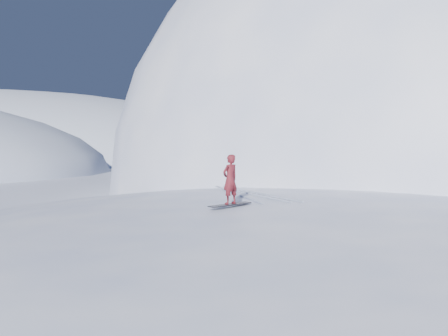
# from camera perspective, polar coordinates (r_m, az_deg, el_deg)

# --- Properties ---
(ground) EXTENTS (400.00, 400.00, 0.00)m
(ground) POSITION_cam_1_polar(r_m,az_deg,el_deg) (14.07, 12.85, -14.69)
(ground) COLOR white
(ground) RESTS_ON ground
(near_ridge) EXTENTS (36.00, 28.00, 4.80)m
(near_ridge) POSITION_cam_1_polar(r_m,az_deg,el_deg) (17.10, 11.82, -11.49)
(near_ridge) COLOR white
(near_ridge) RESTS_ON ground
(summit_peak) EXTENTS (60.00, 56.00, 56.00)m
(summit_peak) POSITION_cam_1_polar(r_m,az_deg,el_deg) (47.28, 24.56, -2.44)
(summit_peak) COLOR white
(summit_peak) RESTS_ON ground
(peak_shoulder) EXTENTS (28.00, 24.00, 18.00)m
(peak_shoulder) POSITION_cam_1_polar(r_m,az_deg,el_deg) (36.02, 14.51, -3.89)
(peak_shoulder) COLOR white
(peak_shoulder) RESTS_ON ground
(far_ridge_c) EXTENTS (140.00, 90.00, 36.00)m
(far_ridge_c) POSITION_cam_1_polar(r_m,az_deg,el_deg) (127.10, -26.81, 0.76)
(far_ridge_c) COLOR white
(far_ridge_c) RESTS_ON ground
(wind_bumps) EXTENTS (16.00, 14.40, 1.00)m
(wind_bumps) POSITION_cam_1_polar(r_m,az_deg,el_deg) (15.77, 7.75, -12.70)
(wind_bumps) COLOR white
(wind_bumps) RESTS_ON ground
(snowboard) EXTENTS (1.53, 1.11, 0.03)m
(snowboard) POSITION_cam_1_polar(r_m,az_deg,el_deg) (13.63, 0.81, -4.78)
(snowboard) COLOR black
(snowboard) RESTS_ON near_ridge
(snowboarder) EXTENTS (0.67, 0.61, 1.54)m
(snowboarder) POSITION_cam_1_polar(r_m,az_deg,el_deg) (13.55, 0.81, -1.49)
(snowboarder) COLOR maroon
(snowboarder) RESTS_ON snowboard
(board_tracks) EXTENTS (1.95, 5.99, 0.04)m
(board_tracks) POSITION_cam_1_polar(r_m,az_deg,el_deg) (16.93, 2.97, -3.24)
(board_tracks) COLOR silver
(board_tracks) RESTS_ON ground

